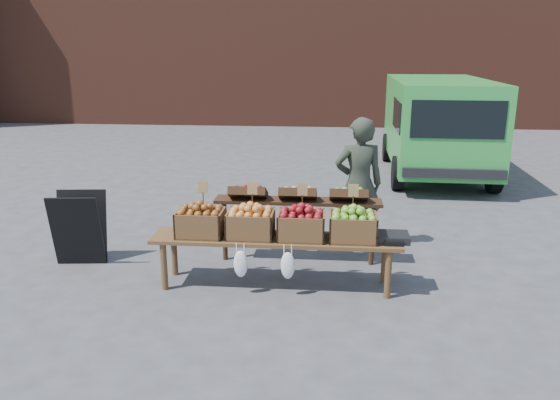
# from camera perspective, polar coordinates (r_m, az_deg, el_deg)

# --- Properties ---
(ground) EXTENTS (80.00, 80.00, 0.00)m
(ground) POSITION_cam_1_polar(r_m,az_deg,el_deg) (5.96, -10.95, -10.05)
(ground) COLOR #49494B
(delivery_van) EXTENTS (2.11, 4.40, 1.94)m
(delivery_van) POSITION_cam_1_polar(r_m,az_deg,el_deg) (11.63, 16.07, 7.24)
(delivery_van) COLOR green
(delivery_van) RESTS_ON ground
(vendor) EXTENTS (0.69, 0.51, 1.73)m
(vendor) POSITION_cam_1_polar(r_m,az_deg,el_deg) (7.06, 8.21, 1.63)
(vendor) COLOR #2C3327
(vendor) RESTS_ON ground
(chalkboard_sign) EXTENTS (0.63, 0.39, 0.90)m
(chalkboard_sign) POSITION_cam_1_polar(r_m,az_deg,el_deg) (7.02, -20.24, -2.79)
(chalkboard_sign) COLOR black
(chalkboard_sign) RESTS_ON ground
(back_table) EXTENTS (2.10, 0.44, 1.04)m
(back_table) POSITION_cam_1_polar(r_m,az_deg,el_deg) (6.61, 1.86, -2.28)
(back_table) COLOR #311E10
(back_table) RESTS_ON ground
(display_bench) EXTENTS (2.70, 0.56, 0.57)m
(display_bench) POSITION_cam_1_polar(r_m,az_deg,el_deg) (6.03, -0.43, -6.46)
(display_bench) COLOR brown
(display_bench) RESTS_ON ground
(crate_golden_apples) EXTENTS (0.50, 0.40, 0.28)m
(crate_golden_apples) POSITION_cam_1_polar(r_m,az_deg,el_deg) (6.02, -8.29, -2.37)
(crate_golden_apples) COLOR brown
(crate_golden_apples) RESTS_ON display_bench
(crate_russet_pears) EXTENTS (0.50, 0.40, 0.28)m
(crate_russet_pears) POSITION_cam_1_polar(r_m,az_deg,el_deg) (5.92, -3.09, -2.55)
(crate_russet_pears) COLOR gold
(crate_russet_pears) RESTS_ON display_bench
(crate_red_apples) EXTENTS (0.50, 0.40, 0.28)m
(crate_red_apples) POSITION_cam_1_polar(r_m,az_deg,el_deg) (5.86, 2.24, -2.70)
(crate_red_apples) COLOR maroon
(crate_red_apples) RESTS_ON display_bench
(crate_green_apples) EXTENTS (0.50, 0.40, 0.28)m
(crate_green_apples) POSITION_cam_1_polar(r_m,az_deg,el_deg) (5.86, 7.62, -2.83)
(crate_green_apples) COLOR #4F9818
(crate_green_apples) RESTS_ON display_bench
(weighing_scale) EXTENTS (0.34, 0.30, 0.08)m
(weighing_scale) POSITION_cam_1_polar(r_m,az_deg,el_deg) (5.93, 11.70, -3.83)
(weighing_scale) COLOR black
(weighing_scale) RESTS_ON display_bench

